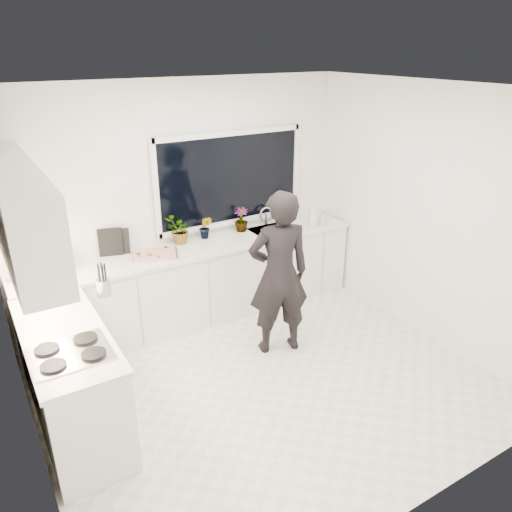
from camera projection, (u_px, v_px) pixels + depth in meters
floor at (265, 383)px, 4.83m from camera, size 4.00×3.50×0.02m
wall_back at (183, 202)px, 5.67m from camera, size 4.00×0.02×2.70m
wall_left at (12, 315)px, 3.33m from camera, size 0.02×3.50×2.70m
wall_right at (427, 215)px, 5.25m from camera, size 0.02×3.50×2.70m
ceiling at (267, 88)px, 3.75m from camera, size 4.00×3.50×0.02m
window at (230, 179)px, 5.85m from camera, size 1.80×0.02×1.00m
base_cabinets_back at (198, 284)px, 5.79m from camera, size 3.92×0.58×0.88m
base_cabinets_left at (72, 382)px, 4.13m from camera, size 0.58×1.60×0.88m
countertop_back at (197, 248)px, 5.60m from camera, size 3.94×0.62×0.04m
countertop_left at (63, 334)px, 3.95m from camera, size 0.62×1.60×0.04m
upper_cabinets at (18, 210)px, 3.79m from camera, size 0.34×2.10×0.70m
sink at (274, 233)px, 6.12m from camera, size 0.58×0.42×0.14m
faucet at (266, 216)px, 6.21m from camera, size 0.03×0.03×0.22m
stovetop at (70, 353)px, 3.65m from camera, size 0.56×0.48×0.03m
person at (279, 274)px, 5.03m from camera, size 0.72×0.57×1.75m
pizza_tray at (155, 255)px, 5.33m from camera, size 0.57×0.49×0.03m
pizza at (155, 253)px, 5.33m from camera, size 0.51×0.44×0.01m
watering_can at (284, 217)px, 6.32m from camera, size 0.18×0.18×0.13m
paper_towel_roll at (14, 268)px, 4.74m from camera, size 0.14×0.14×0.26m
knife_block at (67, 258)px, 5.02m from camera, size 0.14×0.12×0.22m
utensil_crock at (104, 287)px, 4.48m from camera, size 0.16×0.16×0.16m
picture_frame_large at (119, 241)px, 5.35m from camera, size 0.21×0.10×0.28m
picture_frame_small at (110, 242)px, 5.31m from camera, size 0.25×0.09×0.30m
herb_plants at (197, 227)px, 5.71m from camera, size 1.10×0.37×0.32m
soap_bottles at (315, 215)px, 6.17m from camera, size 0.28×0.15×0.31m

